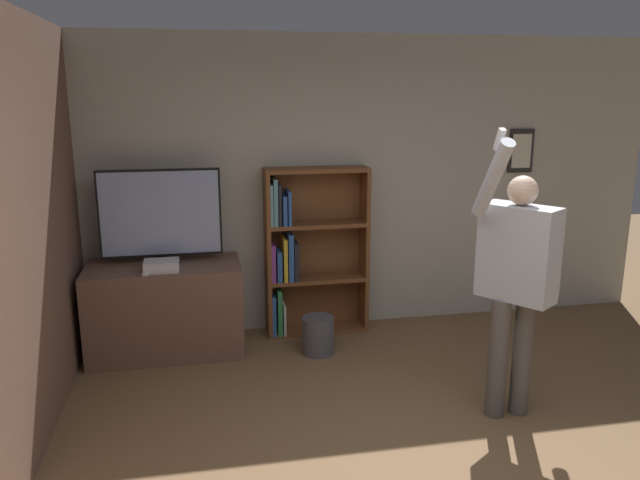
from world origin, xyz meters
TOP-DOWN VIEW (x-y plane):
  - wall_back at (0.01, 2.83)m, footprint 6.40×0.09m
  - wall_side_brick at (-2.23, 1.40)m, footprint 0.06×4.40m
  - tv_ledge at (-1.50, 2.44)m, footprint 1.28×0.68m
  - television at (-1.50, 2.52)m, footprint 1.01×0.22m
  - game_console at (-1.50, 2.26)m, footprint 0.28×0.20m
  - remote_loose at (-1.60, 2.19)m, footprint 0.10×0.14m
  - bookshelf at (-0.24, 2.66)m, footprint 0.93×0.28m
  - person at (0.86, 0.87)m, footprint 0.64×0.59m
  - waste_bin at (-0.23, 2.14)m, footprint 0.27×0.27m

SIDE VIEW (x-z plane):
  - waste_bin at x=-0.23m, z-range 0.00..0.33m
  - tv_ledge at x=-1.50m, z-range 0.00..0.77m
  - bookshelf at x=-0.24m, z-range 0.00..1.54m
  - remote_loose at x=-1.60m, z-range 0.77..0.80m
  - game_console at x=-1.50m, z-range 0.77..0.86m
  - person at x=0.86m, z-range 0.03..2.03m
  - television at x=-1.50m, z-range 0.79..1.59m
  - wall_side_brick at x=-2.23m, z-range 0.00..2.70m
  - wall_back at x=0.01m, z-range 0.00..2.70m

